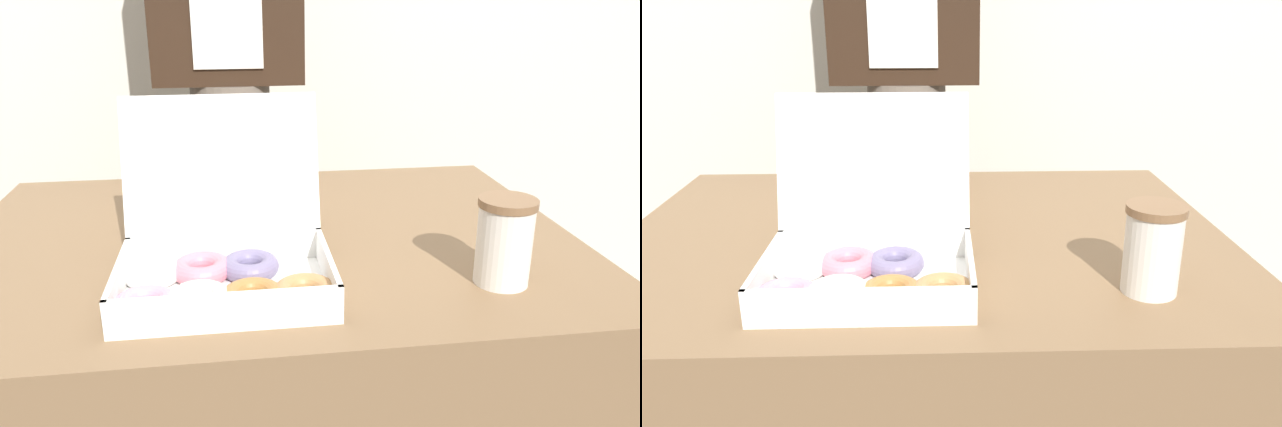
{
  "view_description": "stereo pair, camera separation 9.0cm",
  "coord_description": "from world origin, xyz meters",
  "views": [
    {
      "loc": [
        -0.06,
        -1.07,
        1.15
      ],
      "look_at": [
        0.06,
        -0.23,
        0.85
      ],
      "focal_mm": 35.0,
      "sensor_mm": 36.0,
      "label": 1
    },
    {
      "loc": [
        0.03,
        -1.08,
        1.15
      ],
      "look_at": [
        0.06,
        -0.23,
        0.85
      ],
      "focal_mm": 35.0,
      "sensor_mm": 36.0,
      "label": 2
    }
  ],
  "objects": [
    {
      "name": "table",
      "position": [
        0.0,
        0.0,
        0.36
      ],
      "size": [
        1.11,
        0.82,
        0.73
      ],
      "color": "brown",
      "rests_on": "ground_plane"
    },
    {
      "name": "person_customer",
      "position": [
        -0.06,
        0.65,
        0.93
      ],
      "size": [
        0.39,
        0.21,
        1.7
      ],
      "color": "#665B51",
      "rests_on": "ground_plane"
    },
    {
      "name": "donut_box",
      "position": [
        -0.08,
        -0.22,
        0.76
      ],
      "size": [
        0.35,
        0.29,
        0.27
      ],
      "color": "white",
      "rests_on": "table"
    },
    {
      "name": "coffee_cup",
      "position": [
        0.34,
        -0.25,
        0.79
      ],
      "size": [
        0.09,
        0.09,
        0.14
      ],
      "color": "silver",
      "rests_on": "table"
    }
  ]
}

